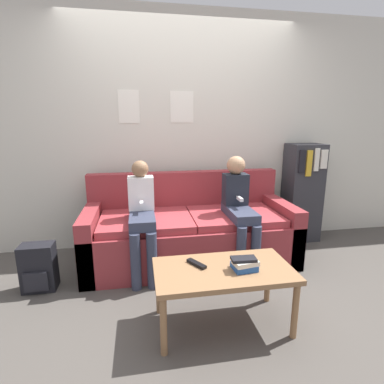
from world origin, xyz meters
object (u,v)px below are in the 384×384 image
object	(u,v)px
person_right	(239,205)
bookshelf	(302,192)
couch	(190,232)
coffee_table	(223,275)
backpack	(39,268)
person_left	(142,213)
tv_remote	(196,264)

from	to	relation	value
person_right	bookshelf	bearing A→B (deg)	28.63
couch	coffee_table	distance (m)	1.09
bookshelf	backpack	xyz separation A→B (m)	(-2.81, -0.69, -0.39)
person_left	coffee_table	bearing A→B (deg)	-58.07
person_right	coffee_table	bearing A→B (deg)	-114.92
coffee_table	bookshelf	world-z (taller)	bookshelf
tv_remote	person_right	bearing A→B (deg)	22.36
coffee_table	person_right	xyz separation A→B (m)	(0.40, 0.87, 0.24)
coffee_table	person_left	bearing A→B (deg)	121.93
couch	bookshelf	world-z (taller)	bookshelf
person_right	bookshelf	size ratio (longest dim) A/B	0.93
person_left	person_right	size ratio (longest dim) A/B	0.98
person_right	backpack	bearing A→B (deg)	-175.25
coffee_table	tv_remote	distance (m)	0.20
couch	coffee_table	bearing A→B (deg)	-87.21
tv_remote	bookshelf	distance (m)	2.05
coffee_table	tv_remote	bearing A→B (deg)	156.47
coffee_table	backpack	distance (m)	1.61
couch	backpack	world-z (taller)	couch
backpack	person_right	bearing A→B (deg)	4.75
couch	tv_remote	distance (m)	1.02
tv_remote	bookshelf	world-z (taller)	bookshelf
person_right	tv_remote	size ratio (longest dim) A/B	6.58
tv_remote	backpack	bearing A→B (deg)	121.33
person_left	person_right	bearing A→B (deg)	0.55
couch	person_left	xyz separation A→B (m)	(-0.48, -0.22, 0.30)
tv_remote	bookshelf	xyz separation A→B (m)	(1.56, 1.33, 0.14)
coffee_table	bookshelf	bearing A→B (deg)	45.48
person_right	person_left	bearing A→B (deg)	-179.45
person_left	bookshelf	distance (m)	1.99
coffee_table	backpack	xyz separation A→B (m)	(-1.43, 0.72, -0.19)
backpack	coffee_table	bearing A→B (deg)	-26.71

